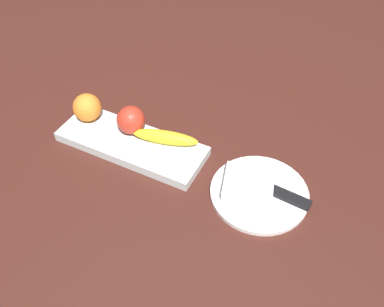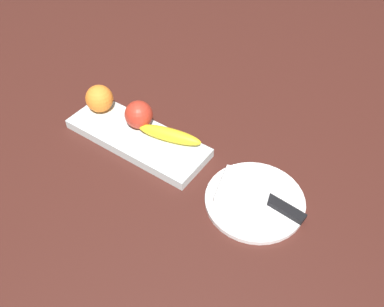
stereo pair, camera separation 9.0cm
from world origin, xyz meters
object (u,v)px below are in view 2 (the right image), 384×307
at_px(fruit_tray, 137,138).
at_px(apple, 140,115).
at_px(banana, 169,135).
at_px(orange_near_apple, 99,99).
at_px(dinner_plate, 255,200).
at_px(folded_napkin, 244,190).
at_px(knife, 278,205).

relative_size(fruit_tray, apple, 5.27).
relative_size(banana, orange_near_apple, 2.28).
relative_size(orange_near_apple, dinner_plate, 0.33).
bearing_deg(orange_near_apple, dinner_plate, 177.42).
height_order(apple, banana, apple).
bearing_deg(folded_napkin, orange_near_apple, -2.73).
height_order(fruit_tray, orange_near_apple, orange_near_apple).
relative_size(fruit_tray, banana, 2.27).
height_order(banana, folded_napkin, banana).
bearing_deg(dinner_plate, fruit_tray, -0.00).
xyz_separation_m(fruit_tray, folded_napkin, (-0.30, 0.00, 0.01)).
height_order(dinner_plate, folded_napkin, folded_napkin).
height_order(banana, dinner_plate, banana).
xyz_separation_m(apple, knife, (-0.39, 0.02, -0.04)).
height_order(apple, orange_near_apple, orange_near_apple).
distance_m(dinner_plate, folded_napkin, 0.03).
bearing_deg(orange_near_apple, fruit_tray, 171.34).
xyz_separation_m(fruit_tray, orange_near_apple, (0.14, -0.02, 0.05)).
bearing_deg(folded_napkin, fruit_tray, 0.00).
distance_m(fruit_tray, orange_near_apple, 0.15).
distance_m(fruit_tray, banana, 0.09).
height_order(fruit_tray, dinner_plate, fruit_tray).
bearing_deg(banana, orange_near_apple, -11.95).
relative_size(apple, orange_near_apple, 0.99).
xyz_separation_m(apple, orange_near_apple, (0.13, 0.01, 0.00)).
bearing_deg(dinner_plate, banana, -6.51).
bearing_deg(banana, apple, -15.00).
bearing_deg(fruit_tray, folded_napkin, 180.00).
bearing_deg(folded_napkin, dinner_plate, 180.00).
distance_m(banana, orange_near_apple, 0.22).
relative_size(fruit_tray, folded_napkin, 3.42).
bearing_deg(fruit_tray, banana, -159.77).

